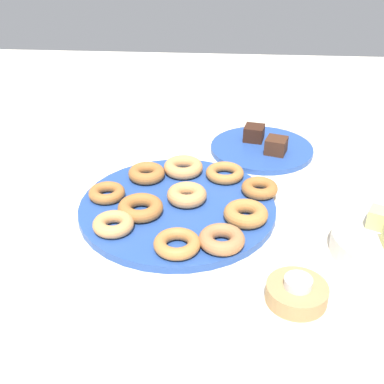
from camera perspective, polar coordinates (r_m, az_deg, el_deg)
ground_plane at (r=1.02m, az=-1.68°, el=-2.15°), size 2.40×2.40×0.00m
donut_plate at (r=1.02m, az=-1.69°, el=-1.77°), size 0.40×0.40×0.02m
donut_0 at (r=0.94m, az=-9.07°, el=-3.68°), size 0.10×0.10×0.03m
donut_1 at (r=0.96m, az=6.22°, el=-2.50°), size 0.10×0.10×0.03m
donut_2 at (r=0.98m, az=-5.97°, el=-1.81°), size 0.11×0.11×0.03m
donut_3 at (r=0.88m, az=-1.74°, el=-5.97°), size 0.11×0.11×0.02m
donut_4 at (r=1.10m, az=-5.27°, el=2.18°), size 0.11×0.11×0.03m
donut_5 at (r=1.11m, az=3.81°, el=2.22°), size 0.12×0.12×0.02m
donut_6 at (r=1.05m, az=7.81°, el=0.45°), size 0.11×0.11×0.02m
donut_7 at (r=0.89m, az=3.45°, el=-5.46°), size 0.12×0.12×0.03m
donut_8 at (r=1.02m, az=-0.60°, el=-0.32°), size 0.09×0.09×0.03m
donut_9 at (r=1.12m, az=-1.06°, el=2.88°), size 0.10×0.10×0.03m
donut_10 at (r=1.04m, az=-9.81°, el=-0.09°), size 0.09×0.09×0.02m
cake_plate at (r=1.27m, az=8.03°, el=4.95°), size 0.26×0.26×0.01m
brownie_near at (r=1.30m, az=7.17°, el=6.76°), size 0.06×0.06×0.04m
brownie_far at (r=1.23m, az=9.69°, el=5.31°), size 0.06×0.06×0.04m
candle_holder at (r=0.82m, az=11.98°, el=-11.36°), size 0.10×0.10×0.03m
tealight at (r=0.81m, az=12.15°, el=-10.18°), size 0.04×0.04×0.01m
fruit_bowl at (r=0.96m, az=20.77°, el=-5.69°), size 0.17×0.17×0.04m
melon_chunk_left at (r=0.96m, az=20.76°, el=-2.85°), size 0.05×0.05×0.04m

